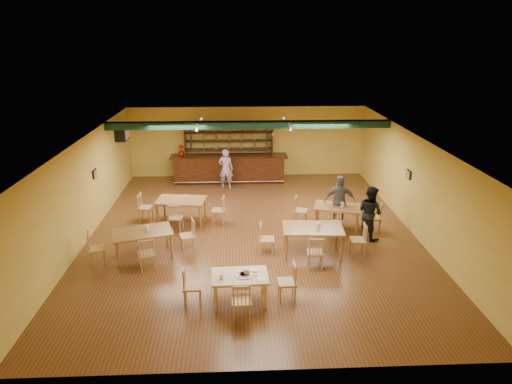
{
  "coord_description": "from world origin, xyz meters",
  "views": [
    {
      "loc": [
        -0.45,
        -12.59,
        5.91
      ],
      "look_at": [
        0.14,
        0.6,
        1.15
      ],
      "focal_mm": 31.03,
      "sensor_mm": 36.0,
      "label": 1
    }
  ],
  "objects_px": {
    "dining_table_d": "(312,241)",
    "near_table": "(240,288)",
    "dining_table_a": "(182,211)",
    "dining_table_b": "(337,217)",
    "bar_counter": "(229,169)",
    "patron_right_a": "(370,212)",
    "dining_table_c": "(144,244)",
    "patron_bar": "(226,169)"
  },
  "relations": [
    {
      "from": "dining_table_d",
      "to": "near_table",
      "type": "distance_m",
      "value": 3.04
    },
    {
      "from": "dining_table_c",
      "to": "patron_bar",
      "type": "bearing_deg",
      "value": 52.41
    },
    {
      "from": "bar_counter",
      "to": "dining_table_d",
      "type": "xyz_separation_m",
      "value": [
        2.41,
        -6.63,
        -0.15
      ]
    },
    {
      "from": "dining_table_c",
      "to": "near_table",
      "type": "distance_m",
      "value": 3.5
    },
    {
      "from": "dining_table_c",
      "to": "patron_bar",
      "type": "distance_m",
      "value": 6.16
    },
    {
      "from": "dining_table_c",
      "to": "bar_counter",
      "type": "bearing_deg",
      "value": 53.88
    },
    {
      "from": "dining_table_b",
      "to": "near_table",
      "type": "height_order",
      "value": "dining_table_b"
    },
    {
      "from": "bar_counter",
      "to": "dining_table_c",
      "type": "height_order",
      "value": "bar_counter"
    },
    {
      "from": "dining_table_c",
      "to": "patron_right_a",
      "type": "bearing_deg",
      "value": -8.53
    },
    {
      "from": "bar_counter",
      "to": "dining_table_a",
      "type": "height_order",
      "value": "bar_counter"
    },
    {
      "from": "patron_bar",
      "to": "near_table",
      "type": "bearing_deg",
      "value": 103.94
    },
    {
      "from": "dining_table_b",
      "to": "patron_bar",
      "type": "xyz_separation_m",
      "value": [
        -3.62,
        3.98,
        0.45
      ]
    },
    {
      "from": "dining_table_b",
      "to": "patron_bar",
      "type": "bearing_deg",
      "value": 148.77
    },
    {
      "from": "dining_table_d",
      "to": "dining_table_c",
      "type": "bearing_deg",
      "value": -177.04
    },
    {
      "from": "dining_table_c",
      "to": "dining_table_a",
      "type": "bearing_deg",
      "value": 55.38
    },
    {
      "from": "bar_counter",
      "to": "dining_table_c",
      "type": "relative_size",
      "value": 3.07
    },
    {
      "from": "dining_table_d",
      "to": "patron_right_a",
      "type": "xyz_separation_m",
      "value": [
        1.9,
        1.02,
        0.41
      ]
    },
    {
      "from": "dining_table_a",
      "to": "patron_bar",
      "type": "relative_size",
      "value": 0.97
    },
    {
      "from": "dining_table_a",
      "to": "near_table",
      "type": "bearing_deg",
      "value": -60.1
    },
    {
      "from": "bar_counter",
      "to": "dining_table_c",
      "type": "xyz_separation_m",
      "value": [
        -2.29,
        -6.58,
        -0.17
      ]
    },
    {
      "from": "dining_table_d",
      "to": "near_table",
      "type": "height_order",
      "value": "dining_table_d"
    },
    {
      "from": "dining_table_a",
      "to": "dining_table_d",
      "type": "distance_m",
      "value": 4.64
    },
    {
      "from": "dining_table_d",
      "to": "near_table",
      "type": "relative_size",
      "value": 1.29
    },
    {
      "from": "bar_counter",
      "to": "patron_right_a",
      "type": "xyz_separation_m",
      "value": [
        4.3,
        -5.61,
        0.26
      ]
    },
    {
      "from": "bar_counter",
      "to": "near_table",
      "type": "distance_m",
      "value": 8.88
    },
    {
      "from": "dining_table_a",
      "to": "dining_table_c",
      "type": "height_order",
      "value": "same"
    },
    {
      "from": "bar_counter",
      "to": "patron_bar",
      "type": "height_order",
      "value": "patron_bar"
    },
    {
      "from": "dining_table_a",
      "to": "patron_bar",
      "type": "bearing_deg",
      "value": 75.45
    },
    {
      "from": "near_table",
      "to": "patron_bar",
      "type": "height_order",
      "value": "patron_bar"
    },
    {
      "from": "dining_table_b",
      "to": "patron_right_a",
      "type": "distance_m",
      "value": 1.22
    },
    {
      "from": "dining_table_a",
      "to": "dining_table_b",
      "type": "bearing_deg",
      "value": 0.81
    },
    {
      "from": "dining_table_a",
      "to": "patron_right_a",
      "type": "bearing_deg",
      "value": -5.79
    },
    {
      "from": "bar_counter",
      "to": "patron_right_a",
      "type": "relative_size",
      "value": 2.91
    },
    {
      "from": "dining_table_a",
      "to": "dining_table_d",
      "type": "xyz_separation_m",
      "value": [
        3.93,
        -2.47,
        0.02
      ]
    },
    {
      "from": "bar_counter",
      "to": "patron_bar",
      "type": "bearing_deg",
      "value": -98.31
    },
    {
      "from": "dining_table_b",
      "to": "dining_table_d",
      "type": "bearing_deg",
      "value": -104.58
    },
    {
      "from": "near_table",
      "to": "dining_table_a",
      "type": "bearing_deg",
      "value": 109.62
    },
    {
      "from": "bar_counter",
      "to": "dining_table_a",
      "type": "bearing_deg",
      "value": -110.08
    },
    {
      "from": "near_table",
      "to": "patron_bar",
      "type": "xyz_separation_m",
      "value": [
        -0.48,
        8.04,
        0.46
      ]
    },
    {
      "from": "dining_table_b",
      "to": "dining_table_a",
      "type": "bearing_deg",
      "value": -170.94
    },
    {
      "from": "dining_table_a",
      "to": "dining_table_b",
      "type": "distance_m",
      "value": 5.06
    },
    {
      "from": "dining_table_a",
      "to": "near_table",
      "type": "height_order",
      "value": "dining_table_a"
    }
  ]
}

